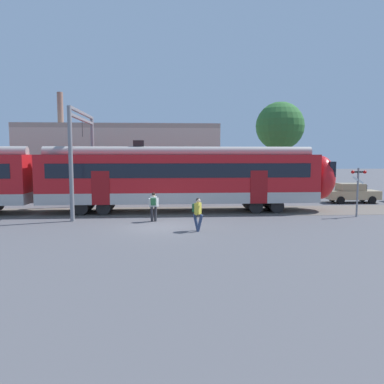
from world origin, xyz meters
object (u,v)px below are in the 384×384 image
object	(u,v)px
pedestrian_yellow	(198,211)
pedestrian_white	(154,204)
crossing_signal	(358,184)
commuter_train	(49,179)
parked_car_tan	(352,193)

from	to	relation	value
pedestrian_yellow	pedestrian_white	bearing A→B (deg)	128.39
pedestrian_white	pedestrian_yellow	size ratio (longest dim) A/B	1.00
pedestrian_white	crossing_signal	world-z (taller)	crossing_signal
pedestrian_yellow	crossing_signal	distance (m)	10.79
commuter_train	pedestrian_yellow	distance (m)	11.28
pedestrian_yellow	crossing_signal	size ratio (longest dim) A/B	0.56
pedestrian_white	pedestrian_yellow	xyz separation A→B (m)	(2.26, -2.86, 0.00)
commuter_train	pedestrian_white	xyz separation A→B (m)	(6.88, -3.63, -1.26)
commuter_train	pedestrian_yellow	bearing A→B (deg)	-35.34
parked_car_tan	commuter_train	bearing A→B (deg)	-170.41
commuter_train	pedestrian_white	size ratio (longest dim) A/B	22.83
commuter_train	parked_car_tan	bearing A→B (deg)	9.59
commuter_train	pedestrian_yellow	xyz separation A→B (m)	(9.14, -6.48, -1.26)
pedestrian_yellow	parked_car_tan	world-z (taller)	pedestrian_yellow
commuter_train	parked_car_tan	size ratio (longest dim) A/B	9.40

